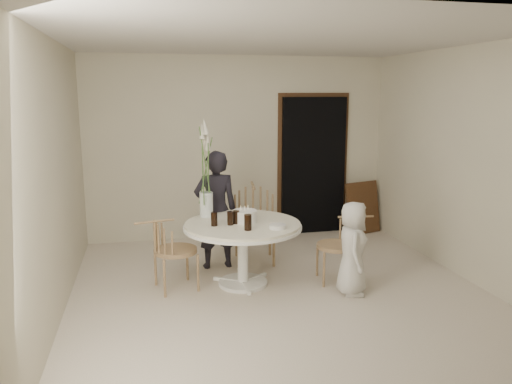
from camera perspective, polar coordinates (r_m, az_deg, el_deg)
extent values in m
plane|color=beige|center=(5.68, 2.54, -11.11)|extent=(4.50, 4.50, 0.00)
plane|color=beige|center=(5.28, 2.80, 17.11)|extent=(4.50, 4.50, 0.00)
plane|color=beige|center=(7.49, -1.91, 5.05)|extent=(4.50, 0.00, 4.50)
plane|color=beige|center=(3.24, 13.25, -3.56)|extent=(4.50, 0.00, 4.50)
plane|color=beige|center=(5.20, -22.01, 1.45)|extent=(0.00, 4.50, 4.50)
plane|color=beige|center=(6.29, 22.86, 2.97)|extent=(0.00, 4.50, 4.50)
cube|color=black|center=(7.77, 6.56, 2.98)|extent=(1.00, 0.10, 2.10)
cube|color=#50311B|center=(7.80, 6.47, 3.46)|extent=(1.12, 0.03, 2.22)
cylinder|color=white|center=(5.82, -1.50, -10.31)|extent=(0.56, 0.56, 0.04)
cylinder|color=white|center=(5.71, -1.51, -7.28)|extent=(0.12, 0.12, 0.65)
cylinder|color=white|center=(5.61, -1.53, -3.99)|extent=(1.33, 1.33, 0.03)
cylinder|color=white|center=(5.61, -1.53, -3.74)|extent=(1.30, 1.30, 0.04)
cube|color=#50311B|center=(7.95, 12.11, -1.77)|extent=(0.63, 0.35, 0.80)
cylinder|color=#9D7555|center=(6.28, -2.06, -6.43)|extent=(0.03, 0.03, 0.51)
cylinder|color=#9D7555|center=(6.31, 2.05, -6.32)|extent=(0.03, 0.03, 0.51)
cylinder|color=#9D7555|center=(6.71, -2.24, -5.26)|extent=(0.03, 0.03, 0.51)
cylinder|color=#9D7555|center=(6.74, 1.60, -5.17)|extent=(0.03, 0.03, 0.51)
cylinder|color=#9D7555|center=(6.43, -0.16, -3.43)|extent=(0.56, 0.56, 0.06)
cylinder|color=#9D7555|center=(6.06, 7.01, -7.67)|extent=(0.03, 0.03, 0.41)
cylinder|color=#9D7555|center=(5.73, 7.77, -8.83)|extent=(0.03, 0.03, 0.41)
cylinder|color=#9D7555|center=(6.15, 10.34, -7.50)|extent=(0.03, 0.03, 0.41)
cylinder|color=#9D7555|center=(5.82, 11.28, -8.63)|extent=(0.03, 0.03, 0.41)
cylinder|color=#9D7555|center=(5.87, 9.17, -6.10)|extent=(0.45, 0.45, 0.05)
cylinder|color=#9D7555|center=(5.60, -6.64, -9.19)|extent=(0.03, 0.03, 0.42)
cylinder|color=#9D7555|center=(5.94, -7.86, -8.02)|extent=(0.03, 0.03, 0.42)
cylinder|color=#9D7555|center=(5.49, -10.41, -9.71)|extent=(0.03, 0.03, 0.42)
cylinder|color=#9D7555|center=(5.84, -11.42, -8.47)|extent=(0.03, 0.03, 0.42)
cylinder|color=#9D7555|center=(5.64, -9.15, -6.62)|extent=(0.47, 0.47, 0.05)
imported|color=black|center=(6.20, -4.62, -2.04)|extent=(0.56, 0.38, 1.48)
imported|color=silver|center=(5.51, 10.98, -6.34)|extent=(0.46, 0.58, 1.03)
cylinder|color=silver|center=(5.64, -1.29, -2.76)|extent=(0.28, 0.28, 0.13)
cylinder|color=beige|center=(5.61, -1.29, -1.86)|extent=(0.01, 0.01, 0.05)
cylinder|color=beige|center=(5.65, -0.92, -1.76)|extent=(0.01, 0.01, 0.05)
cylinder|color=beige|center=(5.63, -1.78, -1.83)|extent=(0.01, 0.01, 0.05)
cylinder|color=black|center=(5.51, -2.95, -3.01)|extent=(0.09, 0.09, 0.15)
cylinder|color=black|center=(5.29, -0.93, -3.48)|extent=(0.10, 0.10, 0.17)
cylinder|color=black|center=(5.48, -4.80, -3.09)|extent=(0.08, 0.08, 0.15)
cylinder|color=black|center=(5.56, -2.29, -2.88)|extent=(0.08, 0.08, 0.15)
cylinder|color=white|center=(5.37, 2.50, -3.97)|extent=(0.20, 0.20, 0.04)
cylinder|color=silver|center=(5.87, -5.70, -1.43)|extent=(0.16, 0.16, 0.29)
cylinder|color=#4A7331|center=(5.81, -5.46, 2.09)|extent=(0.01, 0.01, 0.73)
cone|color=beige|center=(5.76, -5.53, 5.68)|extent=(0.07, 0.07, 0.19)
cylinder|color=#4A7331|center=(5.83, -5.79, 2.44)|extent=(0.01, 0.01, 0.79)
cone|color=beige|center=(5.78, -5.87, 6.32)|extent=(0.07, 0.07, 0.19)
cylinder|color=#4A7331|center=(5.79, -6.09, 2.69)|extent=(0.01, 0.01, 0.86)
cone|color=beige|center=(5.74, -6.18, 6.91)|extent=(0.07, 0.07, 0.19)
cylinder|color=#4A7331|center=(5.76, -5.77, 2.96)|extent=(0.01, 0.01, 0.92)
cone|color=beige|center=(5.71, -5.86, 7.52)|extent=(0.07, 0.07, 0.19)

